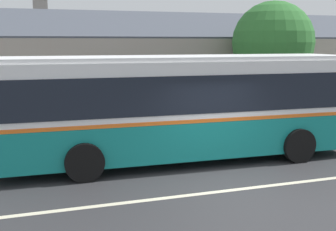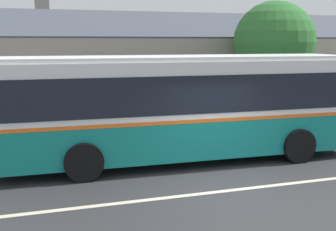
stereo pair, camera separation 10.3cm
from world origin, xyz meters
name	(u,v)px [view 1 (the left image)]	position (x,y,z in m)	size (l,w,h in m)	color
ground_plane	(236,190)	(0.00, 0.00, 0.00)	(300.00, 300.00, 0.00)	#2D2D30
sidewalk_far	(162,135)	(0.00, 6.00, 0.07)	(60.00, 3.00, 0.15)	#ADAAA3
lane_divider_stripe	(236,190)	(0.00, 0.00, 0.00)	(60.00, 0.16, 0.01)	beige
community_building	(160,71)	(2.13, 13.24, 1.92)	(22.51, 9.09, 6.07)	gray
transit_bus	(180,105)	(-0.41, 2.90, 1.65)	(10.66, 2.97, 3.07)	#147F7A
street_tree_primary	(273,43)	(5.26, 7.14, 3.43)	(3.43, 3.43, 5.17)	#4C3828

